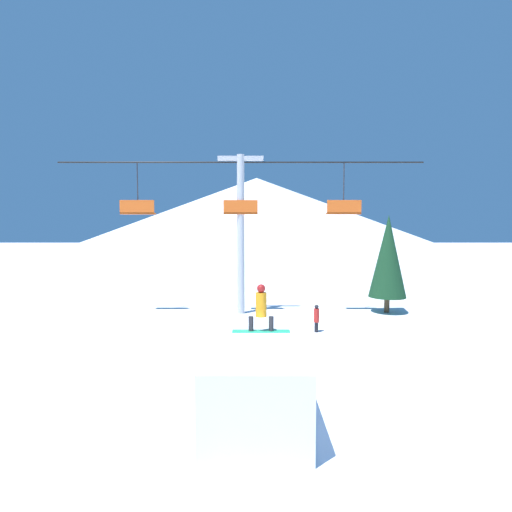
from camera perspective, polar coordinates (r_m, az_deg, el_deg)
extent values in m
plane|color=white|center=(9.96, 0.96, -23.68)|extent=(220.00, 220.00, 0.00)
cone|color=silver|center=(97.11, 0.13, 6.26)|extent=(86.53, 86.53, 16.43)
cube|color=white|center=(9.85, -0.02, -18.11)|extent=(2.31, 3.52, 1.84)
cube|color=silver|center=(11.19, -0.01, -10.54)|extent=(2.31, 0.10, 0.06)
cube|color=#1E9E6B|center=(10.89, 0.77, -10.71)|extent=(1.54, 0.26, 0.03)
cylinder|color=black|center=(10.84, -0.68, -9.64)|extent=(0.13, 0.13, 0.39)
cylinder|color=black|center=(10.84, 2.22, -9.63)|extent=(0.13, 0.13, 0.39)
cylinder|color=orange|center=(10.73, 0.77, -6.96)|extent=(0.30, 0.30, 0.64)
sphere|color=maroon|center=(10.65, 0.77, -4.66)|extent=(0.23, 0.23, 0.23)
cylinder|color=#B2B2B7|center=(21.28, -2.15, 3.00)|extent=(0.39, 0.39, 8.45)
cube|color=#B2B2B7|center=(21.58, -2.18, 13.76)|extent=(2.40, 0.24, 0.24)
cylinder|color=black|center=(21.55, -2.17, 13.23)|extent=(19.24, 0.08, 0.08)
cylinder|color=#28282D|center=(22.26, -16.52, 9.29)|extent=(0.06, 0.06, 2.68)
cube|color=#E05619|center=(22.18, -16.45, 5.83)|extent=(1.80, 0.44, 0.08)
cube|color=#E05619|center=(22.02, -16.60, 6.76)|extent=(1.80, 0.08, 0.70)
cylinder|color=#28282D|center=(21.38, -2.16, 9.68)|extent=(0.06, 0.06, 2.68)
cube|color=#E05619|center=(21.29, -2.15, 6.08)|extent=(1.80, 0.44, 0.08)
cube|color=#E05619|center=(21.12, -2.18, 7.04)|extent=(1.80, 0.08, 0.70)
cylinder|color=#28282D|center=(21.86, 12.47, 9.46)|extent=(0.06, 0.06, 2.68)
cube|color=#E05619|center=(21.77, 12.41, 5.94)|extent=(1.80, 0.44, 0.08)
cube|color=#E05619|center=(21.61, 12.53, 6.88)|extent=(1.80, 0.08, 0.70)
cylinder|color=#4C3823|center=(23.06, 18.22, -6.62)|extent=(0.29, 0.29, 0.85)
cone|color=#14381E|center=(22.72, 18.38, -0.02)|extent=(2.00, 2.00, 4.46)
cylinder|color=black|center=(18.16, 8.66, -10.00)|extent=(0.17, 0.17, 0.45)
cylinder|color=red|center=(18.04, 8.68, -8.39)|extent=(0.24, 0.24, 0.60)
sphere|color=#232328|center=(17.96, 8.69, -7.17)|extent=(0.18, 0.18, 0.18)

